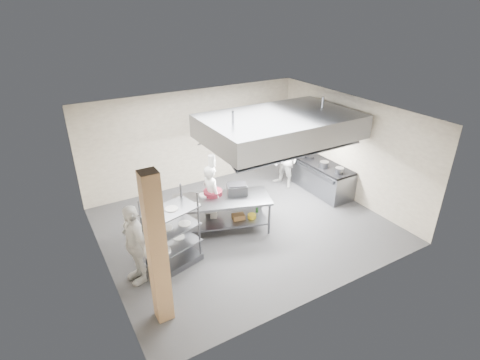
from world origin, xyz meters
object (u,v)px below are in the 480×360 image
island (222,214)px  griddle (237,189)px  chef_line (285,161)px  chef_plating (134,244)px  chef_head (211,196)px  stockpot (324,165)px  pass_rack (172,232)px  cooking_range (322,178)px

island → griddle: 0.74m
chef_line → chef_plating: bearing=-81.9°
island → chef_head: (-0.13, 0.33, 0.40)m
chef_plating → stockpot: chef_plating is taller
chef_plating → griddle: bearing=97.3°
chef_line → pass_rack: bearing=-79.3°
chef_line → cooking_range: bearing=31.0°
chef_head → chef_line: size_ratio=0.98×
cooking_range → griddle: bearing=-174.4°
island → griddle: (0.47, 0.05, 0.58)m
griddle → stockpot: 3.03m
island → stockpot: stockpot is taller
chef_plating → stockpot: bearing=90.6°
chef_head → chef_line: (2.98, 0.89, 0.02)m
pass_rack → chef_line: size_ratio=0.99×
chef_line → chef_plating: 5.63m
pass_rack → griddle: bearing=4.5°
griddle → stockpot: size_ratio=1.89×
stockpot → griddle: bearing=-177.6°
pass_rack → stockpot: 5.16m
cooking_range → chef_line: bearing=133.5°
island → griddle: griddle is taller
pass_rack → cooking_range: bearing=-4.0°
island → chef_line: bearing=41.9°
island → chef_line: (2.85, 1.22, 0.42)m
island → chef_line: 3.13m
stockpot → chef_line: bearing=121.7°
chef_head → stockpot: (3.63, -0.15, 0.14)m
chef_head → pass_rack: bearing=116.5°
island → stockpot: 3.54m
griddle → stockpot: (3.03, 0.13, -0.04)m
cooking_range → griddle: 3.27m
pass_rack → stockpot: pass_rack is taller
island → chef_plating: 2.57m
griddle → stockpot: bearing=23.6°
chef_head → chef_line: bearing=-81.6°
stockpot → pass_rack: bearing=-170.3°
island → pass_rack: 1.78m
chef_head → griddle: bearing=-123.1°
cooking_range → chef_head: (-3.79, -0.04, 0.44)m
cooking_range → chef_head: 3.82m
chef_head → griddle: 0.68m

